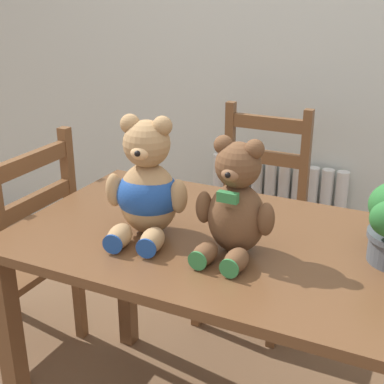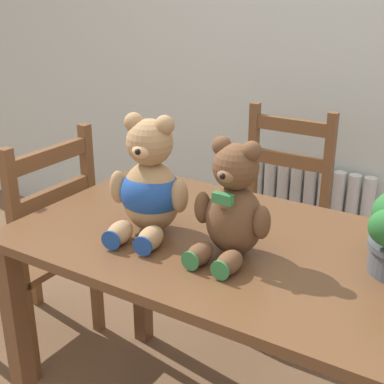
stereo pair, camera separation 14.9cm
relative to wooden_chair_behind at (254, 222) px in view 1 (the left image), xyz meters
The scene contains 7 objects.
wall_back 0.97m from the wooden_chair_behind, 63.62° to the left, with size 8.00×0.04×2.60m, color silver.
radiator 0.40m from the wooden_chair_behind, 91.39° to the left, with size 0.72×0.10×0.64m.
dining_table 0.85m from the wooden_chair_behind, 75.13° to the right, with size 1.31×0.76×0.78m.
wooden_chair_behind is the anchor object (origin of this frame).
wooden_chair_side 1.05m from the wooden_chair_behind, 136.01° to the right, with size 0.44×0.43×0.96m.
teddy_bear_left 0.99m from the wooden_chair_behind, 92.39° to the right, with size 0.25×0.28×0.36m.
teddy_bear_right 1.02m from the wooden_chair_behind, 74.78° to the right, with size 0.23×0.23×0.33m.
Camera 1 is at (0.50, -0.94, 1.48)m, focal length 50.00 mm.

